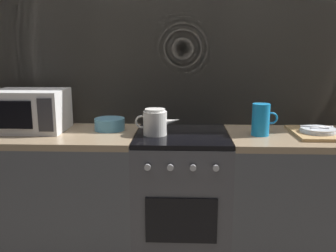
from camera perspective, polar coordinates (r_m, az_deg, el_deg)
The scene contains 9 objects.
back_wall at distance 2.59m, azimuth 2.18°, elevation 6.90°, with size 3.60×0.05×2.40m.
counter_left at distance 2.62m, azimuth -18.40°, elevation -10.59°, with size 1.20×0.60×0.90m.
stove_unit at distance 2.46m, azimuth 2.02°, elevation -11.49°, with size 0.60×0.63×0.90m.
counter_right at distance 2.62m, azimuth 22.49°, elevation -10.93°, with size 1.20×0.60×0.90m.
microwave at distance 2.56m, azimuth -20.95°, elevation 2.31°, with size 0.46×0.35×0.27m.
kettle at distance 2.28m, azimuth -2.13°, elevation 0.61°, with size 0.28×0.15×0.17m.
mixing_bowl at distance 2.45m, azimuth -9.25°, elevation 0.29°, with size 0.20×0.20×0.08m, color teal.
pitcher at distance 2.33m, azimuth 14.30°, elevation 0.99°, with size 0.16×0.11×0.20m.
dish_pile at distance 2.47m, azimuth 22.29°, elevation -0.88°, with size 0.30×0.40×0.06m.
Camera 1 is at (0.00, -2.26, 1.43)m, focal length 38.80 mm.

